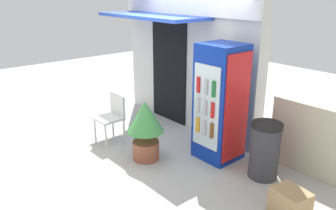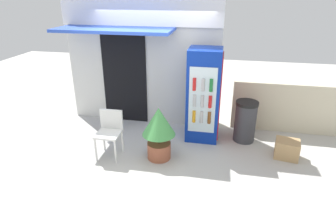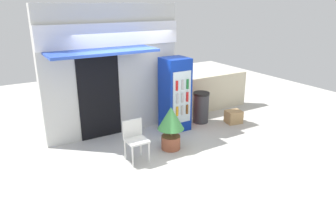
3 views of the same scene
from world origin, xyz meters
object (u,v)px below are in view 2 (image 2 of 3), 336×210
Objects in this scene: plastic_chair at (110,130)px; cardboard_box at (287,149)px; potted_plant_near_shop at (159,129)px; trash_bin at (245,121)px; drink_cooler at (204,95)px.

cardboard_box is at bearing 9.22° from plastic_chair.
plastic_chair is 0.87× the size of potted_plant_near_shop.
plastic_chair is 2.08× the size of cardboard_box.
potted_plant_near_shop reaches higher than plastic_chair.
trash_bin is 2.05× the size of cardboard_box.
drink_cooler is 2.16× the size of plastic_chair.
cardboard_box is (0.74, -0.51, -0.26)m from trash_bin.
plastic_chair reaches higher than trash_bin.
potted_plant_near_shop is 2.39× the size of cardboard_box.
trash_bin is (0.85, 0.03, -0.51)m from drink_cooler.
potted_plant_near_shop is (-0.71, -0.94, -0.34)m from drink_cooler.
potted_plant_near_shop is (0.91, 0.06, 0.08)m from plastic_chair.
trash_bin is at bearing 32.00° from potted_plant_near_shop.
drink_cooler is 4.50× the size of cardboard_box.
drink_cooler is 2.20× the size of trash_bin.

